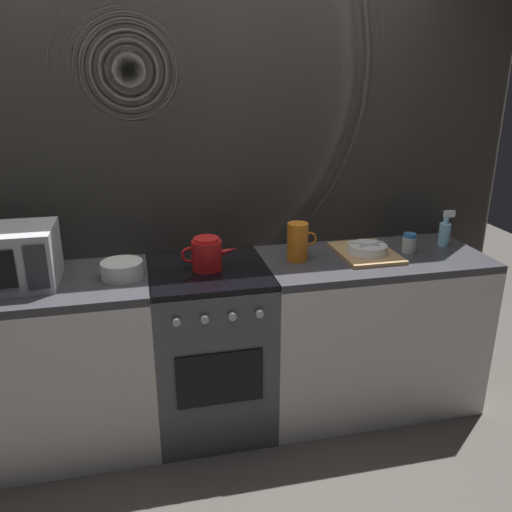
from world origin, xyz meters
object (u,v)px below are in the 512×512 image
Objects in this scene: microwave at (4,257)px; dish_pile at (366,251)px; spice_jar at (409,243)px; mixing_bowl at (122,269)px; spray_bottle at (445,232)px; stove_unit at (211,348)px; pitcher at (298,242)px; kettle at (207,254)px.

microwave is 1.80m from dish_pile.
microwave reaches higher than spice_jar.
mixing_bowl is 1.78m from spray_bottle.
mixing_bowl reaches higher than dish_pile.
stove_unit is at bearing -0.61° from microwave.
stove_unit is 4.43× the size of spray_bottle.
dish_pile is at bearing 0.29° from microwave.
spray_bottle reaches higher than pitcher.
kettle is 2.71× the size of spice_jar.
pitcher is 0.88m from spray_bottle.
mixing_bowl is 1.90× the size of spice_jar.
pitcher is at bearing 0.93° from microwave.
dish_pile is (0.86, 0.02, 0.47)m from stove_unit.
pitcher is at bearing -177.23° from spray_bottle.
pitcher reaches higher than kettle.
dish_pile is (0.87, 0.01, -0.06)m from kettle.
mixing_bowl reaches higher than stove_unit.
kettle is at bearing -0.32° from microwave.
pitcher is 0.64m from spice_jar.
kettle is at bearing -176.68° from pitcher.
kettle is at bearing -179.28° from spice_jar.
microwave is 2.05m from spice_jar.
stove_unit is at bearing -49.46° from kettle.
stove_unit is at bearing 2.00° from mixing_bowl.
spray_bottle is at bearing 2.97° from kettle.
pitcher is 1.90× the size of spice_jar.
kettle is at bearing -177.03° from spray_bottle.
spray_bottle reaches higher than kettle.
kettle is 1.37m from spray_bottle.
dish_pile is at bearing 0.94° from kettle.
pitcher is (0.90, 0.05, 0.06)m from mixing_bowl.
spice_jar is at bearing -167.17° from spray_bottle.
microwave is 4.38× the size of spice_jar.
microwave is at bearing -179.07° from pitcher.
pitcher is (1.42, 0.02, -0.03)m from microwave.
mixing_bowl is 1.53m from spice_jar.
spray_bottle is at bearing 2.77° from pitcher.
pitcher is (0.48, 0.03, 0.55)m from stove_unit.
pitcher is (0.48, 0.03, 0.02)m from kettle.
dish_pile is (1.80, 0.01, -0.11)m from microwave.
kettle reaches higher than dish_pile.
pitcher reaches higher than dish_pile.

